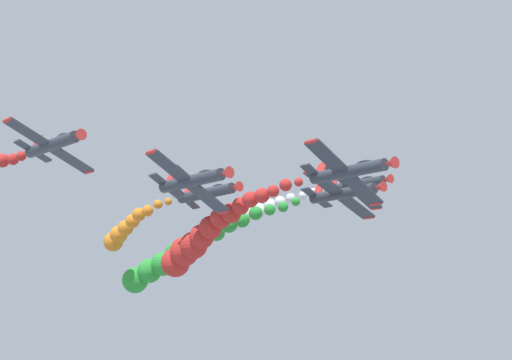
# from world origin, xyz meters

# --- Properties ---
(airplane_lead) EXTENTS (8.38, 10.35, 5.23)m
(airplane_lead) POSITION_xyz_m (-0.75, 12.30, 83.47)
(airplane_lead) COLOR #333842
(smoke_trail_lead) EXTENTS (3.31, 23.46, 8.39)m
(smoke_trail_lead) POSITION_xyz_m (-1.20, -11.07, 79.35)
(smoke_trail_lead) COLOR red
(airplane_left_inner) EXTENTS (8.79, 10.35, 4.43)m
(airplane_left_inner) POSITION_xyz_m (-9.18, 2.91, 83.48)
(airplane_left_inner) COLOR #333842
(smoke_trail_left_inner) EXTENTS (6.42, 27.98, 9.43)m
(smoke_trail_left_inner) POSITION_xyz_m (-6.48, -23.90, 78.67)
(smoke_trail_left_inner) COLOR green
(airplane_right_inner) EXTENTS (8.46, 10.35, 5.10)m
(airplane_right_inner) POSITION_xyz_m (9.48, 2.72, 82.81)
(airplane_right_inner) COLOR #333842
(airplane_left_outer) EXTENTS (8.25, 10.35, 5.45)m
(airplane_left_outer) POSITION_xyz_m (0.58, -7.41, 83.80)
(airplane_left_outer) COLOR #333842
(smoke_trail_left_outer) EXTENTS (4.06, 17.48, 4.71)m
(smoke_trail_left_outer) POSITION_xyz_m (-1.07, -26.82, 81.73)
(smoke_trail_left_outer) COLOR orange
(airplane_right_outer) EXTENTS (8.55, 10.35, 4.93)m
(airplane_right_outer) POSITION_xyz_m (-19.04, -5.26, 86.43)
(airplane_right_outer) COLOR #333842
(smoke_trail_right_outer) EXTENTS (3.88, 24.66, 6.46)m
(smoke_trail_right_outer) POSITION_xyz_m (-18.07, -29.65, 83.61)
(smoke_trail_right_outer) COLOR white
(airplane_trailing) EXTENTS (8.87, 10.35, 4.25)m
(airplane_trailing) POSITION_xyz_m (18.65, -6.65, 86.47)
(airplane_trailing) COLOR #333842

